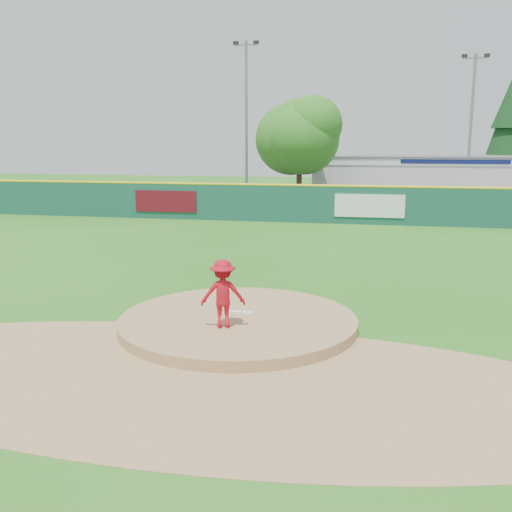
% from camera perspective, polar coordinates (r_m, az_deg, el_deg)
% --- Properties ---
extents(ground, '(120.00, 120.00, 0.00)m').
position_cam_1_polar(ground, '(13.35, -1.80, -7.12)').
color(ground, '#286B19').
rests_on(ground, ground).
extents(pitchers_mound, '(5.50, 5.50, 0.50)m').
position_cam_1_polar(pitchers_mound, '(13.35, -1.80, -7.12)').
color(pitchers_mound, '#9E774C').
rests_on(pitchers_mound, ground).
extents(pitching_rubber, '(0.60, 0.15, 0.04)m').
position_cam_1_polar(pitching_rubber, '(13.55, -1.50, -5.65)').
color(pitching_rubber, white).
rests_on(pitching_rubber, pitchers_mound).
extents(infield_dirt_arc, '(15.40, 15.40, 0.01)m').
position_cam_1_polar(infield_dirt_arc, '(10.65, -5.73, -12.03)').
color(infield_dirt_arc, '#9E774C').
rests_on(infield_dirt_arc, ground).
extents(parking_lot, '(44.00, 16.00, 0.02)m').
position_cam_1_polar(parking_lot, '(39.65, 7.56, 5.04)').
color(parking_lot, '#38383A').
rests_on(parking_lot, ground).
extents(pitcher, '(1.08, 0.79, 1.50)m').
position_cam_1_polar(pitcher, '(12.37, -3.32, -3.78)').
color(pitcher, '#B10F1D').
rests_on(pitcher, pitchers_mound).
extents(van, '(5.92, 3.63, 1.53)m').
position_cam_1_polar(van, '(38.09, 9.43, 5.91)').
color(van, white).
rests_on(van, parking_lot).
extents(pool_building_grp, '(15.20, 8.20, 3.31)m').
position_cam_1_polar(pool_building_grp, '(44.47, 15.93, 7.51)').
color(pool_building_grp, silver).
rests_on(pool_building_grp, ground).
extents(fence_banners, '(14.85, 0.04, 1.20)m').
position_cam_1_polar(fence_banners, '(30.98, 0.78, 5.28)').
color(fence_banners, maroon).
rests_on(fence_banners, ground).
extents(playground_slide, '(1.00, 2.80, 1.55)m').
position_cam_1_polar(playground_slide, '(39.00, -13.97, 5.85)').
color(playground_slide, blue).
rests_on(playground_slide, ground).
extents(outfield_fence, '(40.00, 0.14, 2.07)m').
position_cam_1_polar(outfield_fence, '(30.62, 6.26, 5.31)').
color(outfield_fence, '#164A3D').
rests_on(outfield_fence, ground).
extents(deciduous_tree, '(5.60, 5.60, 7.36)m').
position_cam_1_polar(deciduous_tree, '(37.65, 4.39, 11.71)').
color(deciduous_tree, '#382314').
rests_on(deciduous_tree, ground).
extents(conifer_tree, '(4.40, 4.40, 9.50)m').
position_cam_1_polar(conifer_tree, '(49.34, 24.18, 11.80)').
color(conifer_tree, '#382314').
rests_on(conifer_tree, ground).
extents(light_pole_left, '(1.75, 0.25, 11.00)m').
position_cam_1_polar(light_pole_left, '(40.38, -0.98, 13.83)').
color(light_pole_left, gray).
rests_on(light_pole_left, ground).
extents(light_pole_right, '(1.75, 0.25, 10.00)m').
position_cam_1_polar(light_pole_right, '(41.76, 20.69, 12.34)').
color(light_pole_right, gray).
rests_on(light_pole_right, ground).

